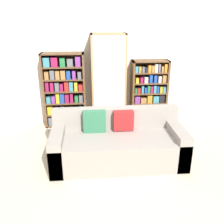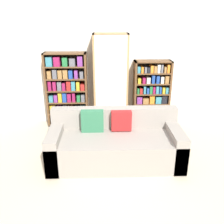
% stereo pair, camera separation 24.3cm
% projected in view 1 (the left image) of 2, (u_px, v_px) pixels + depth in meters
% --- Properties ---
extents(ground_plane, '(16.00, 16.00, 0.00)m').
position_uv_depth(ground_plane, '(122.00, 184.00, 3.52)').
color(ground_plane, beige).
extents(wall_back, '(6.84, 0.06, 2.70)m').
position_uv_depth(wall_back, '(108.00, 60.00, 5.25)').
color(wall_back, silver).
rests_on(wall_back, ground).
extents(couch, '(2.09, 0.90, 0.82)m').
position_uv_depth(couch, '(118.00, 144.00, 4.02)').
color(couch, gray).
rests_on(couch, ground).
extents(bookshelf_left, '(0.86, 0.32, 1.54)m').
position_uv_depth(bookshelf_left, '(64.00, 91.00, 5.19)').
color(bookshelf_left, brown).
rests_on(bookshelf_left, ground).
extents(display_cabinet, '(0.71, 0.36, 1.91)m').
position_uv_depth(display_cabinet, '(109.00, 82.00, 5.19)').
color(display_cabinet, '#AD7F4C').
rests_on(display_cabinet, ground).
extents(bookshelf_right, '(0.77, 0.32, 1.37)m').
position_uv_depth(bookshelf_right, '(149.00, 93.00, 5.38)').
color(bookshelf_right, brown).
rests_on(bookshelf_right, ground).
extents(wine_bottle, '(0.07, 0.07, 0.35)m').
position_uv_depth(wine_bottle, '(145.00, 132.00, 4.79)').
color(wine_bottle, black).
rests_on(wine_bottle, ground).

